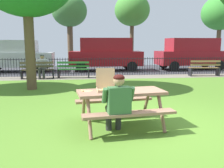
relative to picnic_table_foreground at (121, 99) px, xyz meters
name	(u,v)px	position (x,y,z in m)	size (l,w,h in m)	color
ground	(134,102)	(0.73, 2.21, -0.61)	(28.00, 12.46, 0.02)	#548229
cobblestone_walkway	(112,77)	(0.73, 7.74, -0.60)	(28.00, 1.40, 0.01)	gray
street_asphalt	(106,70)	(0.73, 11.58, -0.60)	(28.00, 6.27, 0.01)	#38383D
picnic_table_foreground	(121,99)	(0.00, 0.00, 0.00)	(1.97, 1.69, 0.79)	#966B54
pizza_box_open	(106,86)	(-0.30, 0.06, 0.26)	(0.42, 0.44, 0.46)	tan
pizza_slice_on_table	(86,91)	(-0.73, 0.05, 0.18)	(0.24, 0.20, 0.02)	#F4DA72
adult_at_table	(118,102)	(-0.14, -0.52, 0.06)	(0.63, 0.62, 1.19)	#2A2A2A
iron_fence_streetside	(111,66)	(0.73, 8.44, -0.09)	(21.95, 0.03, 0.99)	black
park_bench_left	(37,70)	(-3.06, 7.61, -0.18)	(1.62, 0.57, 0.85)	brown
park_bench_center	(74,70)	(-1.28, 7.61, -0.18)	(1.62, 0.56, 0.85)	#235A23
park_bench_right	(204,68)	(5.70, 7.61, -0.18)	(1.63, 0.58, 0.85)	brown
person_on_park_bench	(42,65)	(-2.81, 7.62, 0.06)	(0.61, 0.59, 1.19)	#2A2A2A
parked_car_left	(16,55)	(-4.88, 10.92, 0.41)	(4.41, 1.93, 1.94)	#B7BCBC
parked_car_center	(106,54)	(0.66, 10.92, 0.50)	(4.62, 1.99, 2.08)	maroon
parked_car_right	(191,53)	(6.43, 10.92, 0.50)	(4.68, 2.13, 2.08)	maroon
far_tree_midleft	(69,12)	(-1.84, 16.28, 3.71)	(2.89, 2.89, 5.69)	brown
far_tree_center	(132,11)	(3.41, 16.28, 3.89)	(2.98, 2.98, 5.87)	brown
far_tree_midright	(220,14)	(11.33, 16.28, 3.74)	(3.29, 3.29, 5.86)	brown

